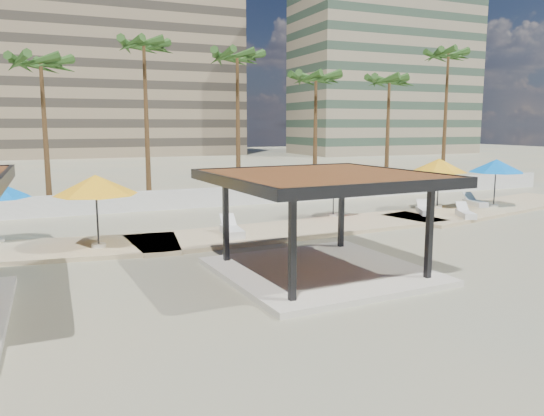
% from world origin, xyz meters
% --- Properties ---
extents(ground, '(200.00, 200.00, 0.00)m').
position_xyz_m(ground, '(0.00, 0.00, 0.00)').
color(ground, tan).
rests_on(ground, ground).
extents(promenade, '(44.45, 7.97, 0.24)m').
position_xyz_m(promenade, '(2.00, 7.67, 0.06)').
color(promenade, '#C6B284').
rests_on(promenade, ground).
extents(boundary_wall, '(56.00, 0.30, 1.20)m').
position_xyz_m(boundary_wall, '(0.00, 16.00, 0.60)').
color(boundary_wall, silver).
rests_on(boundary_wall, ground).
extents(building_mid, '(38.00, 16.00, 30.40)m').
position_xyz_m(building_mid, '(4.00, 78.00, 14.27)').
color(building_mid, '#847259').
rests_on(building_mid, ground).
extents(building_east, '(32.00, 15.00, 36.40)m').
position_xyz_m(building_east, '(48.00, 66.00, 17.27)').
color(building_east, gray).
rests_on(building_east, ground).
extents(pavilion_central, '(7.31, 7.31, 3.51)m').
position_xyz_m(pavilion_central, '(-0.60, -0.06, 2.10)').
color(pavilion_central, beige).
rests_on(pavilion_central, ground).
extents(umbrella_b, '(3.38, 3.38, 2.95)m').
position_xyz_m(umbrella_b, '(-7.32, 6.45, 2.72)').
color(umbrella_b, beige).
rests_on(umbrella_b, promenade).
extents(umbrella_c, '(3.30, 3.30, 2.47)m').
position_xyz_m(umbrella_c, '(5.15, 9.14, 2.31)').
color(umbrella_c, beige).
rests_on(umbrella_c, promenade).
extents(umbrella_d, '(4.11, 4.11, 2.88)m').
position_xyz_m(umbrella_d, '(15.80, 8.22, 2.66)').
color(umbrella_d, beige).
rests_on(umbrella_d, promenade).
extents(umbrella_e, '(3.75, 3.75, 2.96)m').
position_xyz_m(umbrella_e, '(12.32, 9.20, 2.72)').
color(umbrella_e, beige).
rests_on(umbrella_e, promenade).
extents(lounger_a, '(0.92, 2.24, 0.83)m').
position_xyz_m(lounger_a, '(-1.56, 6.55, 0.38)').
color(lounger_a, silver).
rests_on(lounger_a, promenade).
extents(lounger_b, '(1.37, 1.98, 0.72)m').
position_xyz_m(lounger_b, '(11.58, 6.07, 0.35)').
color(lounger_b, silver).
rests_on(lounger_b, promenade).
extents(lounger_c, '(1.01, 2.05, 0.74)m').
position_xyz_m(lounger_c, '(15.08, 9.03, 0.36)').
color(lounger_c, silver).
rests_on(lounger_c, promenade).
extents(lounger_d, '(1.39, 1.97, 0.72)m').
position_xyz_m(lounger_d, '(10.26, 7.82, 0.35)').
color(lounger_d, silver).
rests_on(lounger_d, promenade).
extents(palm_c, '(3.00, 3.00, 9.43)m').
position_xyz_m(palm_c, '(-9.00, 18.10, 8.26)').
color(palm_c, brown).
rests_on(palm_c, ground).
extents(palm_d, '(3.00, 3.00, 10.87)m').
position_xyz_m(palm_d, '(-3.00, 18.90, 9.60)').
color(palm_d, brown).
rests_on(palm_d, ground).
extents(palm_e, '(3.00, 3.00, 10.38)m').
position_xyz_m(palm_e, '(3.00, 18.40, 9.15)').
color(palm_e, brown).
rests_on(palm_e, ground).
extents(palm_f, '(3.00, 3.00, 9.22)m').
position_xyz_m(palm_f, '(9.00, 18.60, 8.06)').
color(palm_f, brown).
rests_on(palm_f, ground).
extents(palm_g, '(3.00, 3.00, 9.21)m').
position_xyz_m(palm_g, '(15.00, 18.20, 8.05)').
color(palm_g, brown).
rests_on(palm_g, ground).
extents(palm_h, '(3.00, 3.00, 11.46)m').
position_xyz_m(palm_h, '(21.00, 18.80, 10.15)').
color(palm_h, brown).
rests_on(palm_h, ground).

